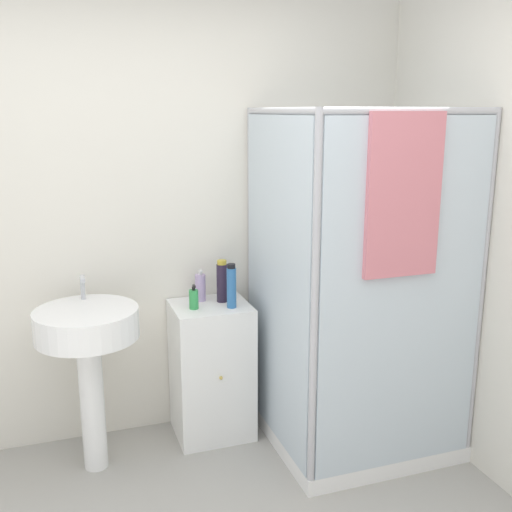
{
  "coord_description": "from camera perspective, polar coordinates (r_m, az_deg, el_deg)",
  "views": [
    {
      "loc": [
        -0.37,
        -1.64,
        1.85
      ],
      "look_at": [
        0.57,
        1.09,
        1.15
      ],
      "focal_mm": 42.0,
      "sensor_mm": 36.0,
      "label": 1
    }
  ],
  "objects": [
    {
      "name": "lotion_bottle_white",
      "position": [
        3.44,
        -5.32,
        -2.98
      ],
      "size": [
        0.06,
        0.06,
        0.19
      ],
      "color": "#B299C6",
      "rests_on": "vanity_cabinet"
    },
    {
      "name": "wall_back",
      "position": [
        3.41,
        -12.5,
        3.16
      ],
      "size": [
        6.4,
        0.06,
        2.5
      ],
      "primitive_type": "cube",
      "color": "silver",
      "rests_on": "ground_plane"
    },
    {
      "name": "shampoo_bottle_blue",
      "position": [
        3.3,
        -2.35,
        -2.91
      ],
      "size": [
        0.05,
        0.05,
        0.25
      ],
      "color": "#2D66A3",
      "rests_on": "vanity_cabinet"
    },
    {
      "name": "shower_enclosure",
      "position": [
        3.41,
        8.98,
        -10.03
      ],
      "size": [
        0.96,
        0.99,
        1.87
      ],
      "color": "white",
      "rests_on": "ground_plane"
    },
    {
      "name": "soap_dispenser",
      "position": [
        3.31,
        -5.95,
        -4.09
      ],
      "size": [
        0.05,
        0.05,
        0.14
      ],
      "color": "green",
      "rests_on": "vanity_cabinet"
    },
    {
      "name": "shampoo_bottle_tall_black",
      "position": [
        3.41,
        -3.25,
        -2.44
      ],
      "size": [
        0.06,
        0.06,
        0.24
      ],
      "color": "#281E33",
      "rests_on": "vanity_cabinet"
    },
    {
      "name": "sink",
      "position": [
        3.19,
        -15.71,
        -7.84
      ],
      "size": [
        0.52,
        0.52,
        1.02
      ],
      "color": "white",
      "rests_on": "ground_plane"
    },
    {
      "name": "vanity_cabinet",
      "position": [
        3.53,
        -4.25,
        -10.76
      ],
      "size": [
        0.43,
        0.4,
        0.79
      ],
      "color": "white",
      "rests_on": "ground_plane"
    }
  ]
}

